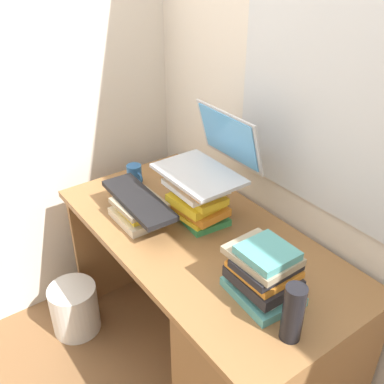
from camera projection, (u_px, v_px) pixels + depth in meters
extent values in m
plane|color=brown|center=(200.00, 355.00, 2.19)|extent=(6.00, 6.00, 0.00)
cube|color=silver|center=(284.00, 77.00, 1.71)|extent=(6.00, 0.05, 2.60)
cube|color=silver|center=(335.00, 106.00, 1.52)|extent=(0.90, 0.01, 0.80)
cube|color=beige|center=(96.00, 48.00, 2.09)|extent=(0.05, 6.00, 2.60)
cube|color=olive|center=(202.00, 238.00, 1.83)|extent=(1.35, 0.68, 0.03)
cube|color=olive|center=(129.00, 232.00, 2.47)|extent=(0.02, 0.62, 0.69)
cube|color=brown|center=(266.00, 378.00, 1.69)|extent=(0.40, 0.57, 0.66)
cube|color=#338C4C|center=(201.00, 217.00, 1.91)|extent=(0.22, 0.19, 0.03)
cube|color=yellow|center=(196.00, 212.00, 1.89)|extent=(0.21, 0.18, 0.02)
cube|color=orange|center=(200.00, 208.00, 1.87)|extent=(0.23, 0.17, 0.03)
cube|color=yellow|center=(196.00, 200.00, 1.86)|extent=(0.21, 0.19, 0.04)
cube|color=yellow|center=(199.00, 193.00, 1.84)|extent=(0.24, 0.14, 0.03)
cube|color=white|center=(196.00, 186.00, 1.84)|extent=(0.23, 0.19, 0.02)
cube|color=orange|center=(201.00, 179.00, 1.82)|extent=(0.24, 0.19, 0.04)
cube|color=beige|center=(137.00, 217.00, 1.90)|extent=(0.22, 0.17, 0.03)
cube|color=yellow|center=(137.00, 209.00, 1.89)|extent=(0.18, 0.13, 0.03)
cube|color=gray|center=(139.00, 203.00, 1.88)|extent=(0.20, 0.18, 0.02)
cube|color=teal|center=(263.00, 291.00, 1.52)|extent=(0.25, 0.21, 0.03)
cube|color=white|center=(261.00, 281.00, 1.52)|extent=(0.22, 0.15, 0.02)
cube|color=black|center=(263.00, 278.00, 1.49)|extent=(0.22, 0.18, 0.04)
cube|color=orange|center=(264.00, 269.00, 1.48)|extent=(0.20, 0.18, 0.02)
cube|color=black|center=(266.00, 265.00, 1.46)|extent=(0.16, 0.19, 0.03)
cube|color=gray|center=(262.00, 256.00, 1.46)|extent=(0.22, 0.18, 0.02)
cube|color=teal|center=(267.00, 253.00, 1.43)|extent=(0.16, 0.16, 0.03)
cube|color=#B7BABF|center=(198.00, 174.00, 1.80)|extent=(0.35, 0.24, 0.01)
cube|color=#B7BABF|center=(229.00, 137.00, 1.81)|extent=(0.35, 0.07, 0.23)
cube|color=#59A5E5|center=(228.00, 137.00, 1.81)|extent=(0.32, 0.06, 0.20)
cube|color=black|center=(138.00, 200.00, 1.86)|extent=(0.43, 0.16, 0.02)
ellipsoid|color=#A5A8AD|center=(249.00, 259.00, 1.66)|extent=(0.06, 0.10, 0.04)
cylinder|color=#265999|center=(134.00, 175.00, 2.15)|extent=(0.07, 0.07, 0.10)
torus|color=#265999|center=(139.00, 178.00, 2.12)|extent=(0.05, 0.01, 0.05)
cylinder|color=black|center=(293.00, 313.00, 1.33)|extent=(0.07, 0.07, 0.20)
cylinder|color=silver|center=(75.00, 309.00, 2.27)|extent=(0.24, 0.24, 0.27)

